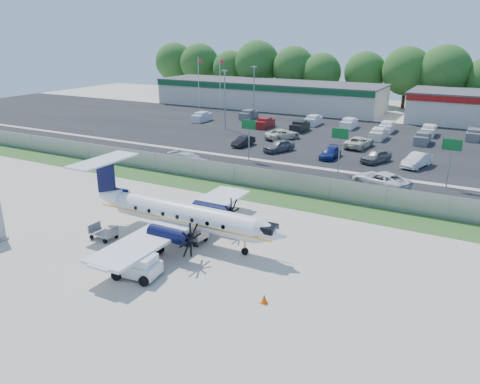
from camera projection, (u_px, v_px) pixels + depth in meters
The scene contains 30 objects.
ground at pixel (200, 246), 33.40m from camera, with size 170.00×170.00×0.00m, color beige.
grass_verge at pixel (271, 197), 43.39m from camera, with size 170.00×4.00×0.02m, color #2D561E.
access_road at pixel (299, 178), 49.21m from camera, with size 170.00×8.00×0.02m, color black.
parking_lot at pixel (353, 140), 66.69m from camera, with size 170.00×32.00×0.02m, color black.
perimeter_fence at pixel (280, 181), 44.73m from camera, with size 120.00×0.06×1.99m.
building_west at pixel (267, 94), 94.95m from camera, with size 46.40×12.40×5.24m.
sign_left at pixel (249, 130), 54.91m from camera, with size 1.80×0.26×5.00m.
sign_mid at pixel (340, 140), 49.95m from camera, with size 1.80×0.26×5.00m.
sign_right at pixel (451, 152), 44.99m from camera, with size 1.80×0.26×5.00m.
flagpole_west at pixel (199, 79), 93.55m from camera, with size 1.06×0.12×10.00m.
flagpole_east at pixel (220, 80), 91.29m from camera, with size 1.06×0.12×10.00m.
light_pole_nw at pixel (225, 96), 72.35m from camera, with size 0.90×0.35×9.09m.
light_pole_sw at pixel (254, 89), 80.68m from camera, with size 0.90×0.35×9.09m.
tree_line at pixel (399, 108), 94.99m from camera, with size 112.00×6.00×14.00m, color #225218, non-canonical shape.
aircraft at pixel (182, 214), 33.83m from camera, with size 16.55×16.36×5.18m.
pushback_tug at pixel (139, 267), 28.99m from camera, with size 2.93×2.27×1.48m.
baggage_cart_near at pixel (192, 235), 34.00m from camera, with size 2.28×1.51×1.13m.
baggage_cart_far at pixel (104, 233), 34.45m from camera, with size 2.05×1.31×1.04m.
cone_nose at pixel (264, 299), 26.30m from camera, with size 0.40×0.40×0.56m.
cone_starboard_wing at pixel (243, 221), 37.19m from camera, with size 0.40×0.40×0.57m.
road_car_west at pixel (190, 166), 53.48m from camera, with size 2.10×5.18×1.50m, color silver.
road_car_mid at pixel (380, 188), 46.05m from camera, with size 2.69×5.83×1.62m, color silver.
parked_car_a at pixel (243, 146), 62.95m from camera, with size 1.40×4.01×1.32m, color black.
parked_car_b at pixel (279, 152), 60.03m from camera, with size 1.79×4.46×1.52m, color #595B5E.
parked_car_c at pixel (330, 158), 56.90m from camera, with size 1.80×4.43×1.29m, color navy.
parked_car_d at pixel (375, 162), 55.04m from camera, with size 1.78×4.41×1.50m, color #595B5E.
parked_car_e at pixel (416, 167), 53.15m from camera, with size 1.67×4.78×1.58m, color silver.
parked_car_f at pixel (282, 139), 66.95m from camera, with size 2.48×5.38×1.50m, color beige.
parked_car_g at pixel (359, 148), 62.12m from camera, with size 2.49×5.40×1.50m, color beige.
far_parking_rows at pixel (362, 133), 70.85m from camera, with size 56.00×10.00×1.60m, color gray, non-canonical shape.
Camera 1 is at (16.97, -25.34, 14.45)m, focal length 35.00 mm.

